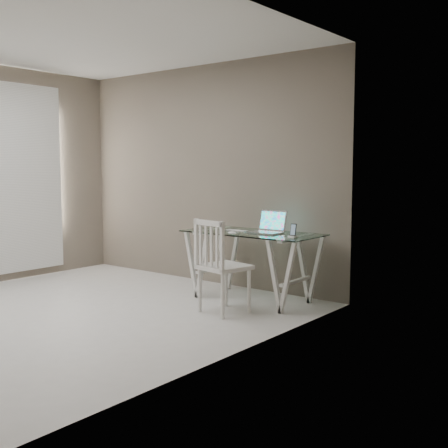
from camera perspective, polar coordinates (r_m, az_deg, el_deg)
name	(u,v)px	position (r m, az deg, el deg)	size (l,w,h in m)	color
room	(46,138)	(5.60, -17.59, 8.30)	(4.50, 4.52, 2.71)	beige
desk	(252,265)	(6.11, 2.86, -4.23)	(1.50, 0.70, 0.75)	silver
chair	(218,262)	(5.51, -0.58, -3.88)	(0.50, 0.50, 0.94)	silver
laptop	(268,227)	(6.02, 4.53, -0.35)	(0.34, 0.29, 0.23)	#B4B4B8
keyboard	(237,231)	(6.16, 1.29, -0.68)	(0.26, 0.11, 0.01)	silver
mouse	(232,233)	(5.85, 0.84, -0.91)	(0.10, 0.06, 0.03)	silver
phone_dock	(293,234)	(5.65, 7.02, -0.97)	(0.07, 0.07, 0.14)	white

